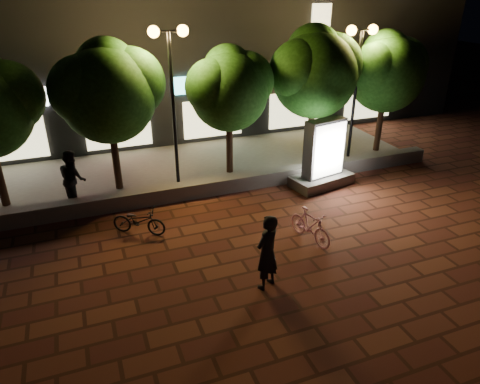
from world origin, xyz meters
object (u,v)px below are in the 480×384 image
ad_kiosk (323,159)px  tree_far_right (387,69)px  street_lamp_right (359,59)px  pedestrian (73,179)px  tree_right (315,69)px  scooter_parked (139,221)px  tree_left (108,89)px  street_lamp_left (171,67)px  tree_mid (230,86)px  scooter_pink (310,226)px  rider (267,252)px

ad_kiosk → tree_far_right: bearing=28.8°
street_lamp_right → pedestrian: bearing=-176.4°
tree_right → scooter_parked: bearing=-156.0°
tree_left → street_lamp_right: 8.96m
tree_right → street_lamp_left: (-5.36, -0.26, 0.46)m
tree_right → ad_kiosk: size_ratio=2.15×
tree_far_right → ad_kiosk: size_ratio=2.02×
tree_left → street_lamp_right: bearing=-1.7°
tree_mid → ad_kiosk: size_ratio=1.91×
street_lamp_right → scooter_pink: street_lamp_right is taller
tree_right → rider: (-4.81, -6.65, -2.63)m
ad_kiosk → scooter_pink: (-2.19, -3.10, -0.49)m
ad_kiosk → scooter_parked: size_ratio=1.52×
tree_far_right → pedestrian: size_ratio=2.60×
scooter_parked → street_lamp_left: bearing=0.2°
tree_mid → ad_kiosk: (2.61, -2.14, -2.27)m
tree_far_right → rider: size_ratio=2.55×
rider → ad_kiosk: bearing=-162.0°
tree_far_right → street_lamp_right: bearing=-170.4°
tree_right → scooter_parked: tree_right is taller
tree_right → scooter_parked: size_ratio=3.28×
tree_far_right → scooter_parked: 11.26m
street_lamp_left → scooter_pink: 6.60m
tree_right → ad_kiosk: (-0.70, -2.14, -2.62)m
street_lamp_left → ad_kiosk: street_lamp_left is taller
tree_far_right → scooter_parked: tree_far_right is taller
rider → scooter_parked: size_ratio=1.21×
tree_mid → pedestrian: bearing=-170.5°
tree_far_right → scooter_pink: size_ratio=3.08×
tree_right → scooter_pink: bearing=-118.8°
tree_left → scooter_parked: bearing=-87.8°
rider → pedestrian: 6.96m
pedestrian → tree_far_right: bearing=-104.9°
street_lamp_left → rider: size_ratio=2.78×
tree_mid → street_lamp_left: street_lamp_left is taller
ad_kiosk → pedestrian: size_ratio=1.29×
street_lamp_left → ad_kiosk: size_ratio=2.20×
tree_left → street_lamp_left: (1.95, -0.26, 0.58)m
tree_left → ad_kiosk: 7.38m
tree_far_right → street_lamp_left: street_lamp_left is taller
tree_mid → scooter_parked: (-3.87, -3.20, -2.81)m
ad_kiosk → pedestrian: bearing=171.3°
scooter_pink → street_lamp_right: bearing=34.2°
ad_kiosk → scooter_parked: 6.59m
scooter_pink → pedestrian: bearing=130.1°
tree_left → tree_far_right: 10.50m
scooter_parked → rider: bearing=-113.5°
street_lamp_left → rider: (0.55, -6.39, -3.09)m
tree_right → pedestrian: bearing=-174.0°
tree_right → street_lamp_left: 5.38m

